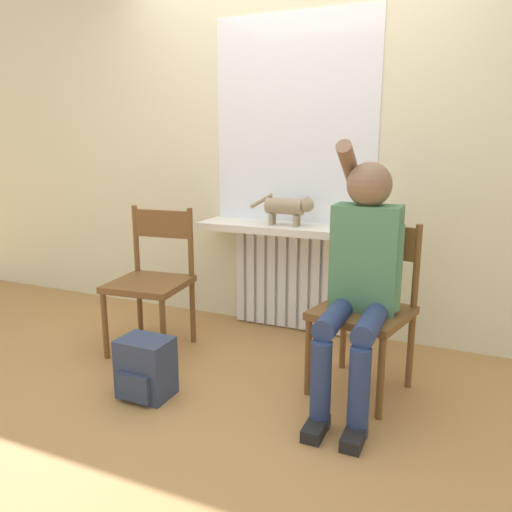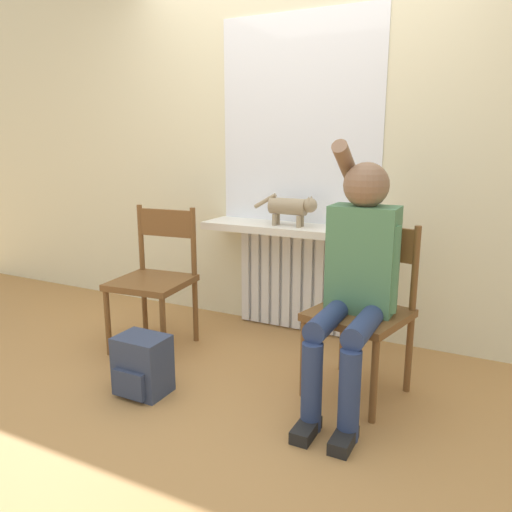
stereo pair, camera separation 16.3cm
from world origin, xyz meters
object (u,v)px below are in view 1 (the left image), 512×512
(chair_left, at_px, (152,278))
(person, at_px, (362,269))
(cat, at_px, (289,207))
(backpack, at_px, (146,368))
(chair_right, at_px, (366,306))

(chair_left, xyz_separation_m, person, (1.37, -0.11, 0.23))
(cat, height_order, backpack, cat)
(person, relative_size, backpack, 4.20)
(chair_right, distance_m, person, 0.25)
(chair_left, distance_m, person, 1.39)
(backpack, bearing_deg, person, 23.34)
(chair_left, relative_size, person, 0.68)
(chair_right, bearing_deg, cat, 152.23)
(person, relative_size, cat, 2.95)
(person, distance_m, backpack, 1.25)
(backpack, bearing_deg, cat, 70.74)
(chair_left, height_order, chair_right, same)
(chair_left, height_order, cat, cat)
(chair_left, height_order, person, person)
(chair_left, relative_size, backpack, 2.86)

